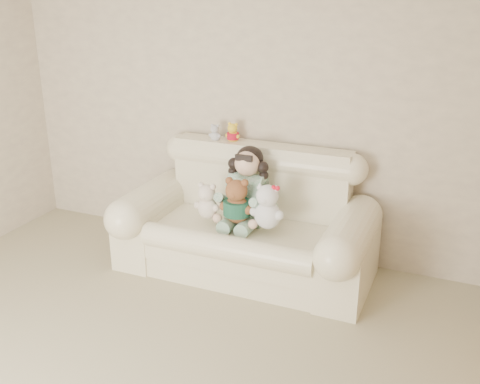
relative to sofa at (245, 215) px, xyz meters
name	(u,v)px	position (x,y,z in m)	size (l,w,h in m)	color
wall_back	(247,107)	(-0.19, 0.50, 0.78)	(4.50, 4.50, 0.00)	tan
sofa	(245,215)	(0.00, 0.00, 0.00)	(2.10, 0.95, 1.03)	beige
seated_child	(248,185)	(-0.01, 0.08, 0.24)	(0.40, 0.48, 0.66)	#28754A
brown_teddy	(237,196)	(-0.01, -0.13, 0.21)	(0.28, 0.22, 0.44)	brown
white_cat	(268,202)	(0.25, -0.14, 0.20)	(0.28, 0.21, 0.44)	white
cream_teddy	(207,198)	(-0.27, -0.14, 0.16)	(0.23, 0.17, 0.35)	white
yellow_mini_bear	(233,131)	(-0.27, 0.37, 0.60)	(0.13, 0.10, 0.21)	yellow
grey_mini_plush	(215,131)	(-0.42, 0.34, 0.59)	(0.12, 0.09, 0.18)	silver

